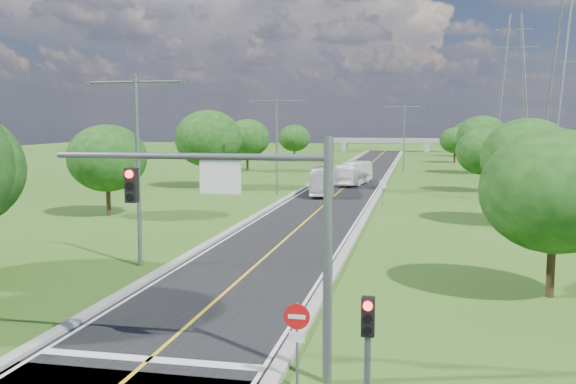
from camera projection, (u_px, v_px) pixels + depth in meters
name	position (u px, v px, depth m)	size (l,w,h in m)	color
ground	(350.00, 182.00, 79.36)	(260.00, 260.00, 0.00)	#2C4E16
road	(355.00, 178.00, 85.19)	(8.00, 150.00, 0.06)	black
curb_left	(324.00, 176.00, 86.03)	(0.50, 150.00, 0.22)	gray
curb_right	(387.00, 178.00, 84.33)	(0.50, 150.00, 0.22)	gray
signal_mast	(256.00, 215.00, 18.69)	(8.54, 0.33, 7.20)	slate
signal_pole_right	(368.00, 344.00, 15.36)	(0.32, 0.31, 3.48)	slate
do_not_enter_right	(297.00, 328.00, 18.27)	(0.76, 0.11, 2.50)	slate
speed_limit_sign	(383.00, 189.00, 56.71)	(0.55, 0.09, 2.40)	slate
overpass	(385.00, 141.00, 156.96)	(30.00, 3.00, 3.20)	gray
streetlight_near_left	(138.00, 153.00, 33.17)	(5.90, 0.25, 10.00)	slate
streetlight_mid_left	(277.00, 137.00, 65.29)	(5.90, 0.25, 10.00)	slate
streetlight_far_right	(404.00, 132.00, 95.01)	(5.90, 0.25, 10.00)	slate
power_tower_far	(513.00, 88.00, 126.13)	(9.00, 6.40, 28.00)	slate
tree_lb	(107.00, 158.00, 50.89)	(6.30, 6.30, 7.33)	black
tree_lc	(208.00, 139.00, 72.00)	(7.56, 7.56, 8.79)	black
tree_ld	(247.00, 138.00, 95.83)	(6.72, 6.72, 7.82)	black
tree_le	(294.00, 138.00, 118.76)	(5.88, 5.88, 6.84)	black
tree_ra	(554.00, 191.00, 27.37)	(6.30, 6.30, 7.33)	black
tree_rb	(528.00, 158.00, 46.40)	(6.72, 6.72, 7.82)	black
tree_rc	(484.00, 151.00, 68.08)	(5.88, 5.88, 6.84)	black
tree_rd	(482.00, 137.00, 90.94)	(7.14, 7.14, 8.30)	black
tree_re	(455.00, 140.00, 114.94)	(5.46, 5.46, 6.35)	black
tree_rf	(467.00, 134.00, 133.64)	(6.30, 6.30, 7.33)	black
bus_outbound	(354.00, 173.00, 75.66)	(2.25, 9.61, 2.68)	white
bus_inbound	(322.00, 181.00, 65.96)	(2.35, 10.04, 2.80)	silver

